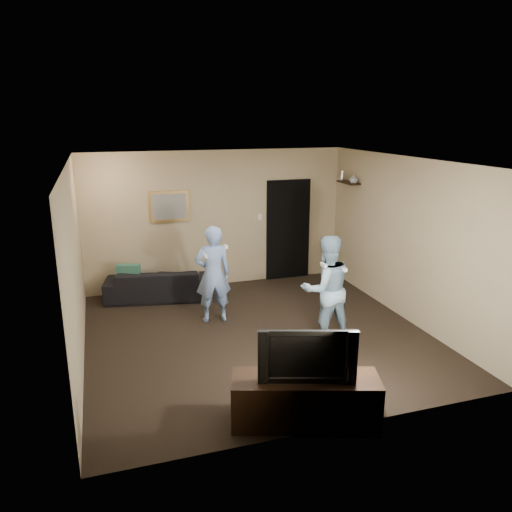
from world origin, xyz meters
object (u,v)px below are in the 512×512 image
object	(u,v)px
tv_console	(305,401)
wii_player_right	(326,289)
television	(307,353)
wii_player_left	(213,274)
sofa	(159,284)

from	to	relation	value
tv_console	wii_player_right	world-z (taller)	wii_player_right
television	wii_player_left	xyz separation A→B (m)	(-0.30, 3.04, -0.04)
sofa	television	world-z (taller)	television
sofa	wii_player_left	bearing A→B (deg)	130.16
wii_player_left	wii_player_right	world-z (taller)	wii_player_right
sofa	television	xyz separation A→B (m)	(1.01, -4.33, 0.55)
sofa	wii_player_left	xyz separation A→B (m)	(0.71, -1.29, 0.51)
tv_console	television	bearing A→B (deg)	-162.15
sofa	wii_player_left	size ratio (longest dim) A/B	1.20
sofa	wii_player_right	distance (m)	3.31
television	wii_player_right	size ratio (longest dim) A/B	0.64
wii_player_left	sofa	bearing A→B (deg)	118.90
tv_console	television	distance (m)	0.57
tv_console	wii_player_right	bearing A→B (deg)	76.93
sofa	tv_console	world-z (taller)	sofa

